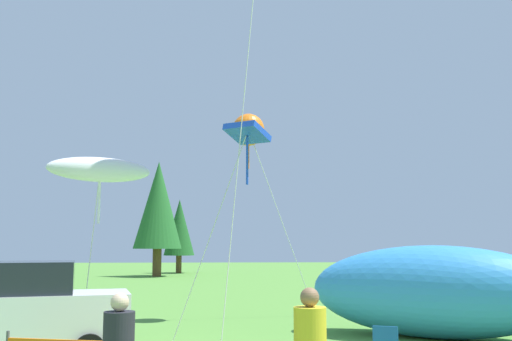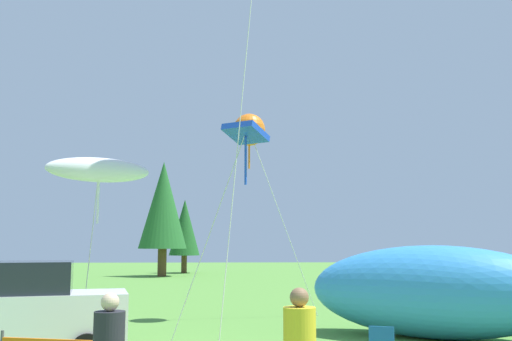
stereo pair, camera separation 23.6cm
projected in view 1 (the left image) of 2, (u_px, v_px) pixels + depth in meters
parked_car at (23, 312)px, 12.01m from camera, size 4.54×2.61×2.06m
inflatable_cat at (464, 296)px, 14.57m from camera, size 8.04×5.59×2.39m
kite_white_ghost at (100, 170)px, 13.81m from camera, size 2.57×2.08×4.59m
kite_orange_flower at (249, 130)px, 18.90m from camera, size 2.91×1.65×6.72m
kite_blue_box at (246, 136)px, 14.22m from camera, size 2.44×1.25×5.40m
horizon_tree_east at (179, 228)px, 46.38m from camera, size 2.50×2.50×5.96m
horizon_tree_west at (158, 205)px, 42.03m from camera, size 3.54×3.54×8.45m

